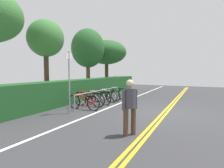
% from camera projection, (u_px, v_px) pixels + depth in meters
% --- Properties ---
extents(ground_plane, '(29.72, 13.39, 0.05)m').
position_uv_depth(ground_plane, '(165.00, 113.00, 7.94)').
color(ground_plane, '#353538').
extents(centre_line_yellow_inner, '(26.75, 0.10, 0.00)m').
position_uv_depth(centre_line_yellow_inner, '(167.00, 113.00, 7.91)').
color(centre_line_yellow_inner, gold).
rests_on(centre_line_yellow_inner, ground_plane).
extents(centre_line_yellow_outer, '(26.75, 0.10, 0.00)m').
position_uv_depth(centre_line_yellow_outer, '(163.00, 112.00, 7.98)').
color(centre_line_yellow_outer, gold).
rests_on(centre_line_yellow_outer, ground_plane).
extents(bike_lane_stripe_white, '(26.75, 0.12, 0.00)m').
position_uv_depth(bike_lane_stripe_white, '(110.00, 107.00, 9.09)').
color(bike_lane_stripe_white, white).
rests_on(bike_lane_stripe_white, ground_plane).
extents(bike_rack, '(4.64, 0.05, 0.73)m').
position_uv_depth(bike_rack, '(100.00, 93.00, 10.22)').
color(bike_rack, '#9EA0A5').
rests_on(bike_rack, ground_plane).
extents(bicycle_0, '(0.46, 1.79, 0.72)m').
position_uv_depth(bicycle_0, '(84.00, 102.00, 8.58)').
color(bicycle_0, black).
rests_on(bicycle_0, ground_plane).
extents(bicycle_1, '(0.46, 1.85, 0.78)m').
position_uv_depth(bicycle_1, '(89.00, 99.00, 9.33)').
color(bicycle_1, black).
rests_on(bicycle_1, ground_plane).
extents(bicycle_2, '(0.46, 1.71, 0.74)m').
position_uv_depth(bicycle_2, '(98.00, 98.00, 9.94)').
color(bicycle_2, black).
rests_on(bicycle_2, ground_plane).
extents(bicycle_3, '(0.46, 1.64, 0.70)m').
position_uv_depth(bicycle_3, '(104.00, 96.00, 10.55)').
color(bicycle_3, black).
rests_on(bicycle_3, ground_plane).
extents(bicycle_4, '(0.46, 1.69, 0.69)m').
position_uv_depth(bicycle_4, '(109.00, 95.00, 11.15)').
color(bicycle_4, black).
rests_on(bicycle_4, ground_plane).
extents(bicycle_5, '(0.61, 1.71, 0.75)m').
position_uv_depth(bicycle_5, '(116.00, 93.00, 11.81)').
color(bicycle_5, black).
rests_on(bicycle_5, ground_plane).
extents(pedestrian, '(0.42, 0.32, 1.56)m').
position_uv_depth(pedestrian, '(130.00, 104.00, 5.10)').
color(pedestrian, '#4C3826').
rests_on(pedestrian, ground_plane).
extents(sign_post_near, '(0.36, 0.07, 2.58)m').
position_uv_depth(sign_post_near, '(69.00, 77.00, 7.68)').
color(sign_post_near, gray).
rests_on(sign_post_near, ground_plane).
extents(hedge_backdrop, '(13.59, 1.10, 1.26)m').
position_uv_depth(hedge_backdrop, '(89.00, 88.00, 12.30)').
color(hedge_backdrop, '#1C4C21').
rests_on(hedge_backdrop, ground_plane).
extents(tree_mid, '(2.03, 2.03, 4.65)m').
position_uv_depth(tree_mid, '(46.00, 39.00, 10.40)').
color(tree_mid, '#473323').
rests_on(tree_mid, ground_plane).
extents(tree_far_right, '(2.48, 2.48, 4.93)m').
position_uv_depth(tree_far_right, '(88.00, 49.00, 13.91)').
color(tree_far_right, brown).
rests_on(tree_far_right, ground_plane).
extents(tree_extra, '(3.50, 3.50, 4.45)m').
position_uv_depth(tree_extra, '(107.00, 53.00, 16.31)').
color(tree_extra, '#473323').
rests_on(tree_extra, ground_plane).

